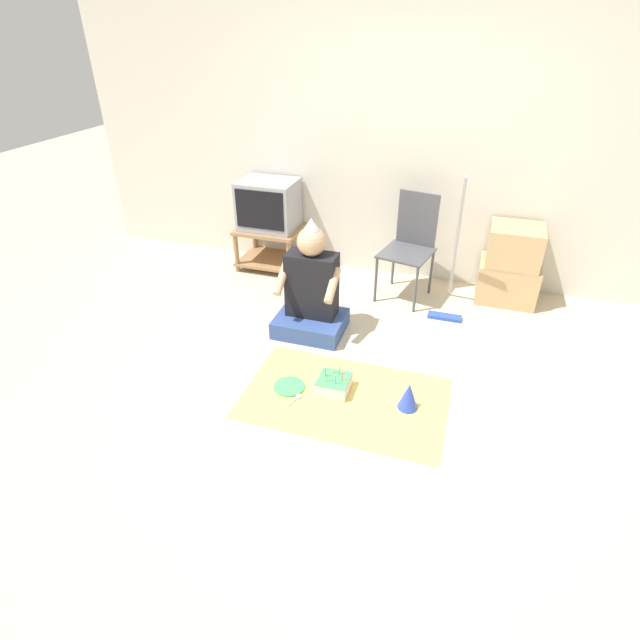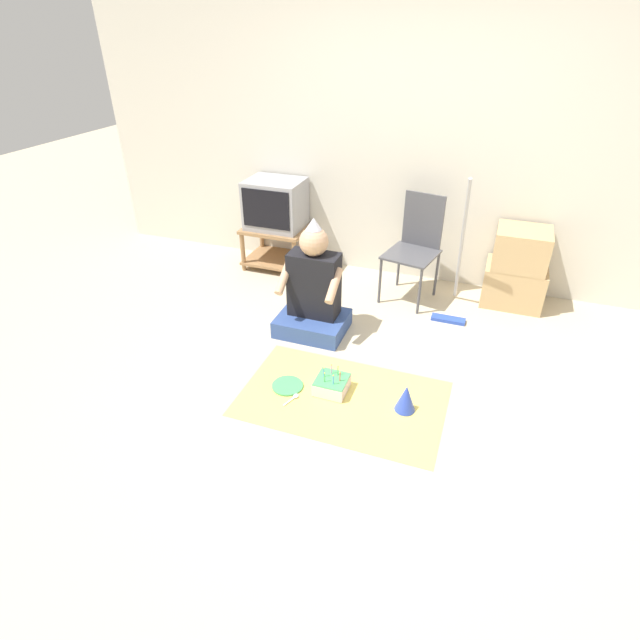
% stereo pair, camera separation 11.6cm
% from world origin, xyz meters
% --- Properties ---
extents(ground_plane, '(16.00, 16.00, 0.00)m').
position_xyz_m(ground_plane, '(0.00, 0.00, 0.00)').
color(ground_plane, beige).
extents(wall_back, '(6.40, 0.06, 2.55)m').
position_xyz_m(wall_back, '(0.00, 1.95, 1.27)').
color(wall_back, beige).
rests_on(wall_back, ground_plane).
extents(tv_stand, '(0.61, 0.49, 0.42)m').
position_xyz_m(tv_stand, '(-1.29, 1.68, 0.25)').
color(tv_stand, '#997047').
rests_on(tv_stand, ground_plane).
extents(tv, '(0.53, 0.44, 0.46)m').
position_xyz_m(tv, '(-1.29, 1.69, 0.65)').
color(tv, '#99999E').
rests_on(tv, tv_stand).
extents(folding_chair, '(0.49, 0.51, 0.92)m').
position_xyz_m(folding_chair, '(0.11, 1.53, 0.52)').
color(folding_chair, '#4C4C51').
rests_on(folding_chair, ground_plane).
extents(cardboard_box_stack, '(0.51, 0.41, 0.69)m').
position_xyz_m(cardboard_box_stack, '(0.98, 1.69, 0.33)').
color(cardboard_box_stack, tan).
rests_on(cardboard_box_stack, ground_plane).
extents(dust_mop, '(0.28, 0.49, 1.20)m').
position_xyz_m(dust_mop, '(0.50, 1.29, 0.35)').
color(dust_mop, '#2D4CB2').
rests_on(dust_mop, ground_plane).
extents(person_seated, '(0.54, 0.44, 0.94)m').
position_xyz_m(person_seated, '(-0.52, 0.66, 0.33)').
color(person_seated, '#334C8C').
rests_on(person_seated, ground_plane).
extents(party_cloth, '(1.35, 0.85, 0.01)m').
position_xyz_m(party_cloth, '(-0.03, -0.08, 0.00)').
color(party_cloth, '#EAD666').
rests_on(party_cloth, ground_plane).
extents(birthday_cake, '(0.21, 0.21, 0.18)m').
position_xyz_m(birthday_cake, '(-0.12, -0.03, 0.06)').
color(birthday_cake, silver).
rests_on(birthday_cake, party_cloth).
extents(party_hat_blue, '(0.14, 0.14, 0.19)m').
position_xyz_m(party_hat_blue, '(0.39, -0.05, 0.10)').
color(party_hat_blue, blue).
rests_on(party_hat_blue, party_cloth).
extents(paper_plate, '(0.22, 0.22, 0.01)m').
position_xyz_m(paper_plate, '(-0.42, -0.09, 0.01)').
color(paper_plate, '#4CB266').
rests_on(paper_plate, party_cloth).
extents(plastic_spoon_near, '(0.06, 0.14, 0.01)m').
position_xyz_m(plastic_spoon_near, '(-0.33, -0.19, 0.01)').
color(plastic_spoon_near, white).
rests_on(plastic_spoon_near, party_cloth).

